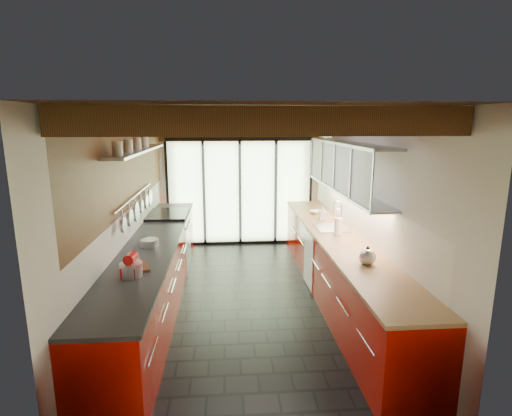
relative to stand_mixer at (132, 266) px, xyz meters
name	(u,v)px	position (x,y,z in m)	size (l,w,h in m)	color
ground	(248,300)	(1.27, 1.25, -1.02)	(5.50, 5.50, 0.00)	black
room_shell	(247,185)	(1.27, 1.25, 0.64)	(5.50, 5.50, 5.50)	silver
ceiling_beams	(246,123)	(1.27, 1.63, 1.45)	(3.14, 5.06, 4.90)	#593316
glass_door	(240,164)	(1.27, 3.94, 0.64)	(2.95, 0.10, 2.90)	#C6EAAD
left_counter	(155,272)	(-0.01, 1.25, -0.56)	(0.68, 5.00, 0.92)	#9A0900
range_stove	(169,241)	(-0.01, 2.70, -0.55)	(0.66, 0.90, 0.97)	silver
right_counter	(337,267)	(2.54, 1.25, -0.56)	(0.68, 5.00, 0.92)	#9A0900
sink_assembly	(332,226)	(2.56, 1.65, -0.06)	(0.45, 0.52, 0.43)	silver
upper_cabinets_right	(347,167)	(2.70, 1.55, 0.83)	(0.34, 3.00, 3.00)	silver
left_wall_fixtures	(138,172)	(-0.20, 1.50, 0.79)	(0.28, 2.60, 0.96)	silver
stand_mixer	(132,266)	(0.00, 0.00, 0.00)	(0.19, 0.29, 0.25)	red
pot_large	(131,270)	(0.00, -0.05, -0.02)	(0.23, 0.23, 0.15)	silver
pot_small	(150,243)	(0.00, 0.97, -0.05)	(0.24, 0.24, 0.09)	silver
cutting_board	(136,267)	(0.00, 0.18, -0.08)	(0.24, 0.34, 0.03)	brown
kettle	(367,256)	(2.54, 0.12, 0.00)	(0.22, 0.25, 0.23)	silver
paper_towel	(338,227)	(2.54, 1.29, 0.03)	(0.14, 0.14, 0.29)	white
soap_bottle	(323,213)	(2.54, 2.19, 0.01)	(0.10, 0.10, 0.22)	silver
bowl	(316,212)	(2.54, 2.62, -0.07)	(0.22, 0.22, 0.05)	silver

